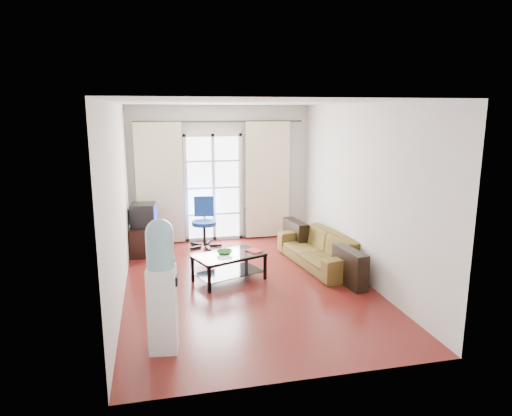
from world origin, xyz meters
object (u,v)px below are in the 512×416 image
Objects in this scene: coffee_table at (229,264)px; crt_tv at (143,215)px; water_cooler at (162,283)px; sofa at (319,249)px; tv_stand at (144,240)px; task_chair at (204,232)px.

crt_tv is (-1.30, 1.76, 0.44)m from coffee_table.
sofa is at bearing 48.35° from water_cooler.
sofa is at bearing -22.12° from tv_stand.
coffee_table is 2.24m from water_cooler.
sofa is at bearing -17.85° from crt_tv.
water_cooler is (0.26, -3.68, 0.06)m from crt_tv.
sofa is 3.21m from tv_stand.
task_chair reaches higher than tv_stand.
crt_tv is at bearing -122.59° from sofa.
tv_stand reaches higher than coffee_table.
sofa is 3.55m from water_cooler.
crt_tv reaches higher than sofa.
water_cooler is at bearing -56.60° from sofa.
crt_tv reaches higher than coffee_table.
task_chair is at bearing 95.00° from coffee_table.
task_chair is at bearing 11.85° from tv_stand.
task_chair is (1.14, 0.13, -0.43)m from crt_tv.
coffee_table is at bearing -50.37° from tv_stand.
crt_tv is at bearing 101.65° from water_cooler.
water_cooler is at bearing -83.91° from tv_stand.
coffee_table is at bearing 68.98° from water_cooler.
task_chair reaches higher than sofa.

